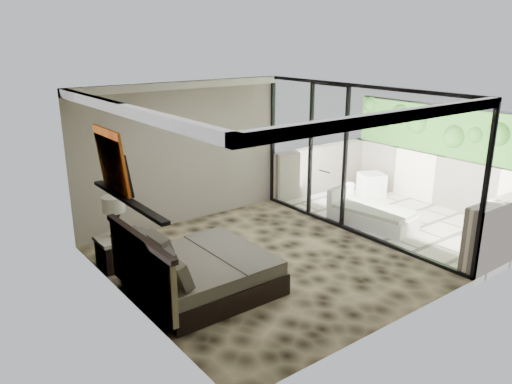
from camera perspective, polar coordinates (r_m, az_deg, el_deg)
floor at (r=8.40m, az=0.52°, el=-8.07°), size 5.00×5.00×0.00m
ceiling at (r=7.63m, az=0.58°, el=11.23°), size 4.50×5.00×0.02m
back_wall at (r=9.92m, az=-8.32°, el=4.33°), size 4.50×0.02×2.80m
left_wall at (r=6.82m, az=-14.51°, el=-2.06°), size 0.02×5.00×2.80m
glass_wall at (r=9.40m, az=11.48°, el=3.44°), size 0.08×5.00×2.80m
terrace_slab at (r=10.95m, az=16.26°, el=-2.93°), size 3.00×5.00×0.12m
parapet_far at (r=11.84m, az=20.45°, el=1.29°), size 0.30×5.00×1.10m
foliage_hedge at (r=11.61m, az=21.02°, el=6.51°), size 0.36×4.60×1.10m
picture_ledge at (r=6.90m, az=-14.44°, el=-0.96°), size 0.12×2.20×0.05m
bed at (r=7.41m, az=-6.80°, el=-9.10°), size 1.93×1.87×1.06m
nightstand at (r=8.45m, az=-15.72°, el=-6.53°), size 0.63×0.63×0.55m
table_lamp at (r=8.27m, az=-15.92°, el=-2.10°), size 0.36×0.36×0.66m
abstract_canvas at (r=7.16m, az=-16.20°, el=3.50°), size 0.13×0.90×0.90m
framed_print at (r=7.03m, az=-15.09°, el=2.09°), size 0.11×0.50×0.60m
ottoman at (r=12.09m, az=13.06°, el=0.86°), size 0.69×0.69×0.53m
lounger at (r=10.22m, az=12.91°, el=-2.55°), size 1.09×1.77×0.65m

